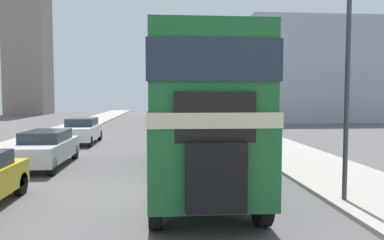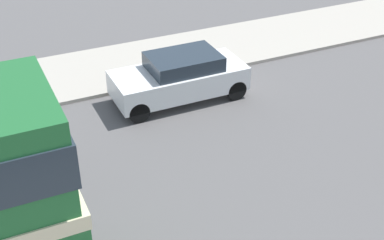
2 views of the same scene
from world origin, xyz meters
TOP-DOWN VIEW (x-y plane):
  - ground_plane at (0.00, 0.00)m, footprint 120.00×120.00m
  - sidewalk_right at (6.75, 0.00)m, footprint 3.50×120.00m
  - double_decker_bus at (1.76, 1.52)m, footprint 2.56×10.92m
  - bus_distant at (2.02, 29.69)m, footprint 2.53×9.35m
  - car_parked_mid at (-3.79, 4.36)m, footprint 1.67×4.36m
  - car_parked_far at (-3.88, 11.50)m, footprint 1.73×4.12m
  - pedestrian_walking at (6.97, 13.04)m, footprint 0.35×0.35m
  - bicycle_on_pavement at (7.04, 22.46)m, footprint 0.05×1.76m
  - street_lamp at (5.43, -1.53)m, footprint 0.36×0.36m
  - shop_building_block at (17.70, 31.39)m, footprint 15.88×11.82m

SIDE VIEW (x-z plane):
  - ground_plane at x=0.00m, z-range 0.00..0.00m
  - sidewalk_right at x=6.75m, z-range 0.00..0.12m
  - bicycle_on_pavement at x=7.04m, z-range 0.09..0.87m
  - car_parked_mid at x=-3.79m, z-range 0.03..1.44m
  - car_parked_far at x=-3.88m, z-range 0.03..1.51m
  - pedestrian_walking at x=6.97m, z-range 0.23..1.94m
  - double_decker_bus at x=1.76m, z-range 0.42..4.67m
  - bus_distant at x=2.02m, z-range 0.42..4.88m
  - street_lamp at x=5.43m, z-range 1.03..6.89m
  - shop_building_block at x=17.70m, z-range 0.00..10.91m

